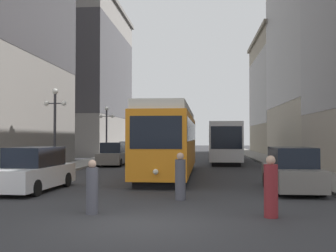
{
  "coord_description": "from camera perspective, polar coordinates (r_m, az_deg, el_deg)",
  "views": [
    {
      "loc": [
        1.66,
        -10.41,
        2.24
      ],
      "look_at": [
        -0.06,
        10.16,
        2.81
      ],
      "focal_mm": 43.38,
      "sensor_mm": 36.0,
      "label": 1
    }
  ],
  "objects": [
    {
      "name": "parked_car_left_near",
      "position": [
        39.7,
        -5.41,
        -3.59
      ],
      "size": [
        1.92,
        4.27,
        1.82
      ],
      "rotation": [
        0.0,
        0.0,
        -0.01
      ],
      "color": "black",
      "rests_on": "ground"
    },
    {
      "name": "building_right_midblock",
      "position": [
        60.83,
        19.63,
        4.41
      ],
      "size": [
        16.07,
        18.22,
        16.56
      ],
      "color": "gray",
      "rests_on": "ground"
    },
    {
      "name": "lamp_post_left_far",
      "position": [
        38.44,
        -8.63,
        0.22
      ],
      "size": [
        1.41,
        0.36,
        4.95
      ],
      "color": "#333338",
      "rests_on": "sidewalk_left"
    },
    {
      "name": "transit_bus",
      "position": [
        36.72,
        7.95,
        -2.02
      ],
      "size": [
        2.98,
        12.55,
        3.45
      ],
      "rotation": [
        0.0,
        0.0,
        -0.03
      ],
      "color": "black",
      "rests_on": "ground"
    },
    {
      "name": "pedestrian_crossing_near",
      "position": [
        12.2,
        -10.62,
        -8.64
      ],
      "size": [
        0.35,
        0.35,
        1.58
      ],
      "rotation": [
        0.0,
        0.0,
        3.55
      ],
      "color": "#4C4C56",
      "rests_on": "ground"
    },
    {
      "name": "building_left_midblock",
      "position": [
        57.15,
        -14.07,
        6.56
      ],
      "size": [
        15.0,
        20.85,
        20.01
      ],
      "color": "gray",
      "rests_on": "ground"
    },
    {
      "name": "parked_car_left_far",
      "position": [
        32.39,
        -7.75,
        -4.04
      ],
      "size": [
        2.0,
        4.67,
        1.82
      ],
      "rotation": [
        0.0,
        0.0,
        0.03
      ],
      "color": "black",
      "rests_on": "ground"
    },
    {
      "name": "pedestrian_crossing_far",
      "position": [
        11.8,
        14.26,
        -8.53
      ],
      "size": [
        0.39,
        0.39,
        1.73
      ],
      "rotation": [
        0.0,
        0.0,
        2.19
      ],
      "color": "maroon",
      "rests_on": "ground"
    },
    {
      "name": "streetcar",
      "position": [
        23.86,
        0.29,
        -1.92
      ],
      "size": [
        2.74,
        14.0,
        3.89
      ],
      "rotation": [
        0.0,
        0.0,
        -0.01
      ],
      "color": "black",
      "rests_on": "ground"
    },
    {
      "name": "parked_car_right_far",
      "position": [
        17.63,
        16.98,
        -6.06
      ],
      "size": [
        1.93,
        4.73,
        1.82
      ],
      "rotation": [
        0.0,
        0.0,
        3.13
      ],
      "color": "black",
      "rests_on": "ground"
    },
    {
      "name": "lamp_post_left_near",
      "position": [
        25.6,
        -15.61,
        1.3
      ],
      "size": [
        1.41,
        0.36,
        5.06
      ],
      "color": "#333338",
      "rests_on": "sidewalk_left"
    },
    {
      "name": "sidewalk_right",
      "position": [
        50.86,
        12.05,
        -3.98
      ],
      "size": [
        2.81,
        120.0,
        0.15
      ],
      "primitive_type": "cube",
      "color": "gray",
      "rests_on": "ground"
    },
    {
      "name": "pedestrian_on_sidewalk",
      "position": [
        14.64,
        1.74,
        -7.29
      ],
      "size": [
        0.38,
        0.38,
        1.69
      ],
      "rotation": [
        0.0,
        0.0,
        2.14
      ],
      "color": "#4C4C56",
      "rests_on": "ground"
    },
    {
      "name": "ground_plane",
      "position": [
        10.77,
        -4.3,
        -13.58
      ],
      "size": [
        200.0,
        200.0,
        0.0
      ],
      "primitive_type": "plane",
      "color": "#303033"
    },
    {
      "name": "parked_car_left_mid",
      "position": [
        17.98,
        -18.3,
        -5.96
      ],
      "size": [
        2.09,
        4.97,
        1.82
      ],
      "rotation": [
        0.0,
        0.0,
        -0.06
      ],
      "color": "black",
      "rests_on": "ground"
    },
    {
      "name": "sidewalk_left",
      "position": [
        51.38,
        -6.14,
        -3.98
      ],
      "size": [
        2.81,
        120.0,
        0.15
      ],
      "primitive_type": "cube",
      "color": "gray",
      "rests_on": "ground"
    }
  ]
}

